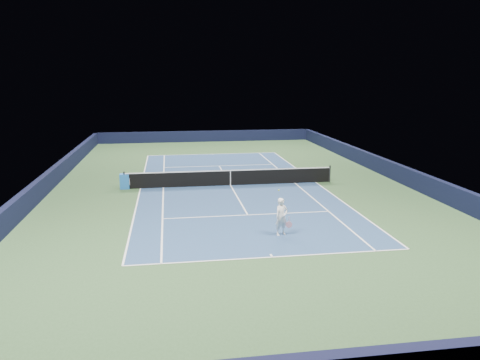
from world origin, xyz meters
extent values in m
plane|color=#2D4B28|center=(0.00, 0.00, 0.00)|extent=(40.00, 40.00, 0.00)
cube|color=black|center=(0.00, 19.82, 0.55)|extent=(22.00, 0.35, 1.10)
cube|color=black|center=(10.82, 0.00, 0.55)|extent=(0.35, 40.00, 1.10)
cube|color=black|center=(-10.82, 0.00, 0.55)|extent=(0.35, 40.00, 1.10)
cube|color=navy|center=(0.00, 0.00, 0.00)|extent=(10.97, 23.77, 0.01)
cube|color=white|center=(0.00, 11.88, 0.01)|extent=(10.97, 0.08, 0.00)
cube|color=white|center=(0.00, -11.88, 0.01)|extent=(10.97, 0.08, 0.00)
cube|color=white|center=(5.49, 0.00, 0.01)|extent=(0.08, 23.77, 0.00)
cube|color=white|center=(-5.49, 0.00, 0.01)|extent=(0.08, 23.77, 0.00)
cube|color=white|center=(4.12, 0.00, 0.01)|extent=(0.08, 23.77, 0.00)
cube|color=white|center=(-4.12, 0.00, 0.01)|extent=(0.08, 23.77, 0.00)
cube|color=white|center=(0.00, 6.40, 0.01)|extent=(8.23, 0.08, 0.00)
cube|color=white|center=(0.00, -6.40, 0.01)|extent=(8.23, 0.08, 0.00)
cube|color=white|center=(0.00, 0.00, 0.01)|extent=(0.08, 12.80, 0.00)
cube|color=white|center=(0.00, 11.73, 0.01)|extent=(0.08, 0.30, 0.00)
cube|color=white|center=(0.00, -11.73, 0.01)|extent=(0.08, 0.30, 0.00)
cylinder|color=black|center=(-6.40, 0.00, 0.54)|extent=(0.10, 0.10, 1.07)
cylinder|color=black|center=(6.40, 0.00, 0.54)|extent=(0.10, 0.10, 1.07)
cube|color=black|center=(0.00, 0.00, 0.46)|extent=(12.80, 0.03, 0.91)
cube|color=white|center=(0.00, 0.00, 0.94)|extent=(12.80, 0.04, 0.06)
cube|color=white|center=(0.00, 0.00, 0.46)|extent=(0.05, 0.04, 0.91)
cube|color=blue|center=(-6.40, 0.13, 0.45)|extent=(0.55, 0.50, 0.90)
cube|color=silver|center=(-6.11, 0.13, 0.45)|extent=(0.04, 0.40, 0.40)
imported|color=white|center=(0.92, -9.48, 0.81)|extent=(0.69, 0.57, 1.61)
cylinder|color=#C37E99|center=(1.24, -9.53, 0.70)|extent=(0.03, 0.03, 0.27)
cylinder|color=black|center=(1.24, -9.53, 0.46)|extent=(0.27, 0.02, 0.27)
cylinder|color=pink|center=(1.24, -9.53, 0.46)|extent=(0.29, 0.03, 0.29)
sphere|color=#CAE530|center=(1.02, -8.48, 1.73)|extent=(0.07, 0.07, 0.07)
camera|label=1|loc=(-3.70, -27.98, 6.67)|focal=35.00mm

